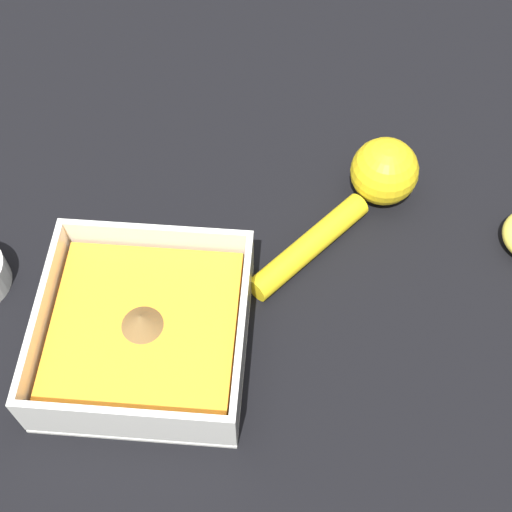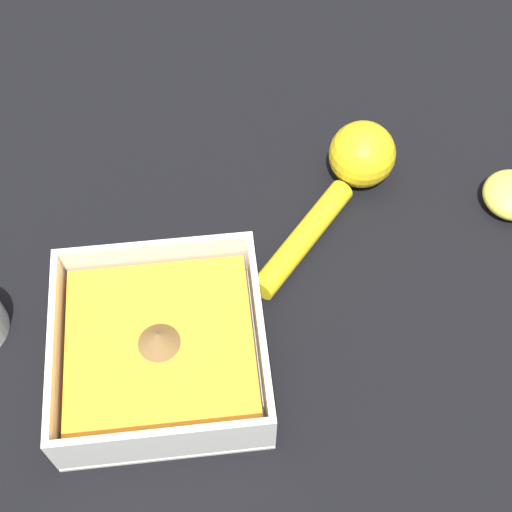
% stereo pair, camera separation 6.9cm
% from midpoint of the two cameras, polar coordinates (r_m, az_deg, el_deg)
% --- Properties ---
extents(ground_plane, '(4.00, 4.00, 0.00)m').
position_cam_midpoint_polar(ground_plane, '(0.70, -4.52, -4.75)').
color(ground_plane, black).
extents(square_dish, '(0.19, 0.19, 0.07)m').
position_cam_midpoint_polar(square_dish, '(0.66, -5.93, -6.45)').
color(square_dish, silver).
rests_on(square_dish, ground_plane).
extents(lemon_squeezer, '(0.17, 0.19, 0.07)m').
position_cam_midpoint_polar(lemon_squeezer, '(0.76, 11.62, 5.25)').
color(lemon_squeezer, yellow).
rests_on(lemon_squeezer, ground_plane).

